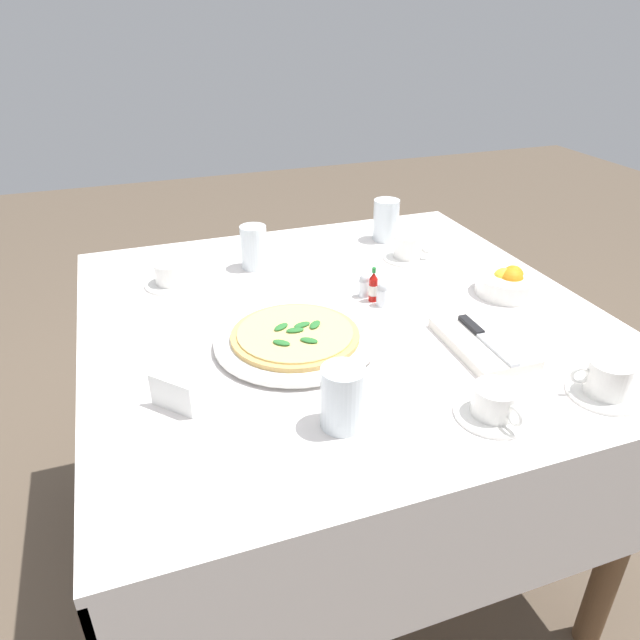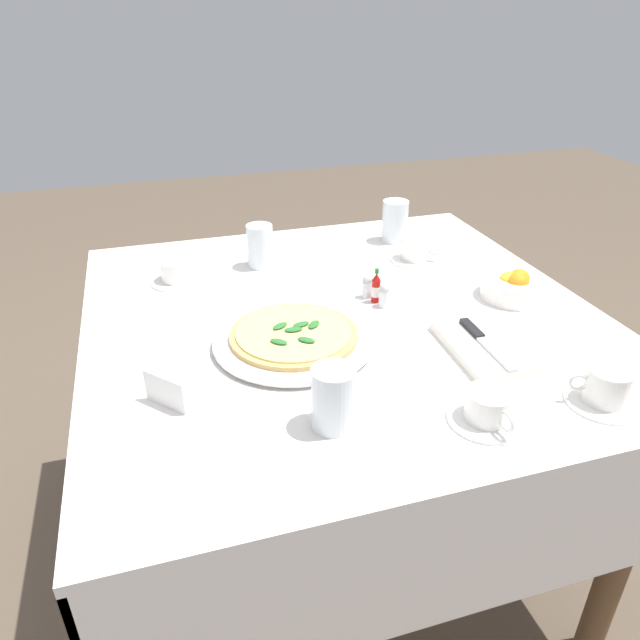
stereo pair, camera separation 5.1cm
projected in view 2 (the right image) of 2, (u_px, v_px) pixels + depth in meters
ground_plane at (339, 543)px, 1.66m from camera, size 8.00×8.00×0.00m
dining_table at (343, 363)px, 1.37m from camera, size 1.11×1.11×0.74m
pizza_plate at (294, 340)px, 1.19m from camera, size 0.33×0.33×0.02m
pizza at (294, 334)px, 1.18m from camera, size 0.26×0.26×0.02m
coffee_cup_left_edge at (177, 272)px, 1.44m from camera, size 0.13×0.13×0.06m
coffee_cup_center_back at (606, 388)px, 1.01m from camera, size 0.13×0.13×0.07m
coffee_cup_far_right at (488, 408)px, 0.96m from camera, size 0.13×0.13×0.06m
coffee_cup_near_right at (415, 250)px, 1.56m from camera, size 0.13×0.13×0.06m
water_glass_right_edge at (333, 402)px, 0.94m from camera, size 0.07×0.07×0.11m
water_glass_far_left at (395, 223)px, 1.68m from camera, size 0.07×0.07×0.12m
water_glass_back_corner at (260, 248)px, 1.51m from camera, size 0.07×0.07×0.11m
napkin_folded at (483, 347)px, 1.16m from camera, size 0.23×0.14×0.02m
dinner_knife at (484, 341)px, 1.16m from camera, size 0.20×0.02×0.01m
citrus_bowl at (514, 286)px, 1.37m from camera, size 0.15×0.15×0.07m
hot_sauce_bottle at (376, 288)px, 1.34m from camera, size 0.02×0.02×0.08m
salt_shaker at (385, 297)px, 1.32m from camera, size 0.03×0.03×0.06m
pepper_shaker at (367, 287)px, 1.37m from camera, size 0.03×0.03×0.06m
menu_card at (165, 392)px, 1.00m from camera, size 0.07×0.06×0.06m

